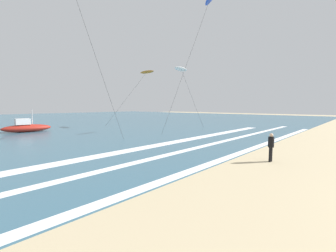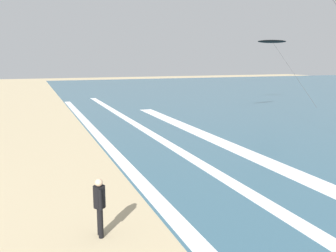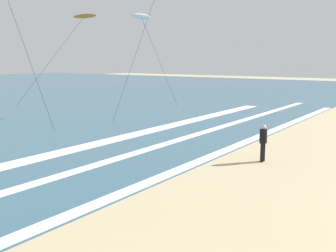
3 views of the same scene
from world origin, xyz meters
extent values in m
cube|color=white|center=(-1.98, 10.05, 0.01)|extent=(53.60, 0.58, 0.01)
cube|color=white|center=(-1.98, 13.27, 0.01)|extent=(58.92, 0.62, 0.01)
cube|color=white|center=(1.29, 16.22, 0.01)|extent=(42.12, 1.10, 0.01)
cylinder|color=black|center=(3.38, 7.81, 0.41)|extent=(0.13, 0.13, 0.82)
cylinder|color=black|center=(3.58, 7.81, 0.41)|extent=(0.13, 0.13, 0.82)
cylinder|color=black|center=(3.48, 7.81, 1.11)|extent=(0.32, 0.32, 0.58)
cylinder|color=black|center=(3.30, 7.82, 1.08)|extent=(0.13, 0.09, 0.56)
cylinder|color=black|center=(3.67, 7.81, 1.08)|extent=(0.13, 0.09, 0.56)
sphere|color=#DBB28E|center=(3.48, 7.81, 1.49)|extent=(0.21, 0.21, 0.21)
cylinder|color=#333333|center=(-0.52, 19.12, 7.02)|extent=(8.26, 4.18, 14.06)
cylinder|color=#333333|center=(9.71, 18.61, 6.88)|extent=(2.43, 4.44, 13.76)
ellipsoid|color=orange|center=(14.18, 29.06, 8.09)|extent=(1.16, 3.27, 0.43)
cylinder|color=#333333|center=(12.32, 31.81, 4.04)|extent=(3.74, 5.51, 8.10)
ellipsoid|color=white|center=(11.90, 20.83, 7.41)|extent=(3.29, 1.60, 0.43)
cylinder|color=#333333|center=(15.23, 21.35, 3.71)|extent=(6.68, 1.08, 7.43)
camera|label=1|loc=(-9.81, 3.76, 3.14)|focal=24.60mm
camera|label=2|loc=(12.69, 6.28, 4.67)|focal=39.42mm
camera|label=3|loc=(-12.76, 1.65, 4.37)|focal=43.52mm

